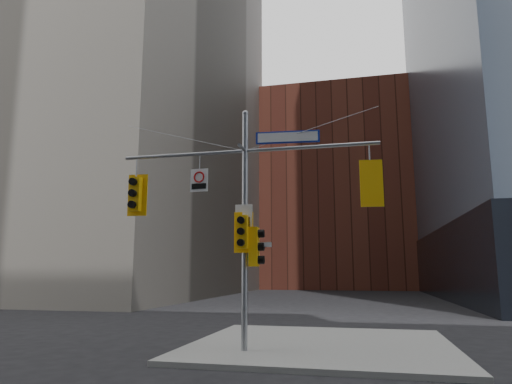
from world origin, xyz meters
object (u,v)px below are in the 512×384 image
at_px(street_sign_blade, 288,137).
at_px(regulatory_sign_arm, 199,180).
at_px(traffic_light_pole_side, 256,247).
at_px(traffic_light_east_arm, 371,184).
at_px(signal_assembly, 245,202).
at_px(traffic_light_west_arm, 135,194).
at_px(traffic_light_pole_front, 242,232).

bearing_deg(street_sign_blade, regulatory_sign_arm, 175.43).
bearing_deg(traffic_light_pole_side, street_sign_blade, -93.19).
height_order(traffic_light_pole_side, street_sign_blade, street_sign_blade).
height_order(traffic_light_east_arm, traffic_light_pole_side, traffic_light_east_arm).
relative_size(signal_assembly, traffic_light_pole_side, 6.97).
relative_size(traffic_light_east_arm, regulatory_sign_arm, 1.86).
bearing_deg(traffic_light_west_arm, signal_assembly, -3.81).
distance_m(street_sign_blade, regulatory_sign_arm, 3.02).
distance_m(traffic_light_pole_front, regulatory_sign_arm, 2.23).
xyz_separation_m(signal_assembly, traffic_light_east_arm, (3.68, 0.00, 0.38)).
height_order(signal_assembly, traffic_light_west_arm, signal_assembly).
bearing_deg(regulatory_sign_arm, traffic_light_pole_side, 3.56).
bearing_deg(traffic_light_east_arm, traffic_light_west_arm, -6.56).
bearing_deg(signal_assembly, traffic_light_west_arm, 179.79).
relative_size(signal_assembly, traffic_light_pole_front, 6.68).
relative_size(traffic_light_pole_front, street_sign_blade, 0.62).
relative_size(traffic_light_pole_side, regulatory_sign_arm, 1.60).
distance_m(traffic_light_pole_front, street_sign_blade, 3.15).
bearing_deg(traffic_light_east_arm, signal_assembly, -6.45).
height_order(traffic_light_pole_side, regulatory_sign_arm, regulatory_sign_arm).
height_order(signal_assembly, traffic_light_pole_front, signal_assembly).
height_order(signal_assembly, traffic_light_pole_side, signal_assembly).
relative_size(traffic_light_pole_side, traffic_light_pole_front, 0.96).
relative_size(signal_assembly, regulatory_sign_arm, 11.15).
bearing_deg(traffic_light_west_arm, traffic_light_east_arm, -3.69).
xyz_separation_m(street_sign_blade, regulatory_sign_arm, (-2.78, -0.02, -1.18)).
height_order(traffic_light_pole_side, traffic_light_pole_front, traffic_light_pole_front).
bearing_deg(traffic_light_west_arm, traffic_light_pole_side, -3.65).
bearing_deg(traffic_light_pole_front, traffic_light_pole_side, 38.74).
xyz_separation_m(signal_assembly, regulatory_sign_arm, (-1.46, -0.02, 0.76)).
distance_m(traffic_light_west_arm, traffic_light_east_arm, 7.31).
xyz_separation_m(traffic_light_west_arm, regulatory_sign_arm, (2.16, -0.03, 0.37)).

